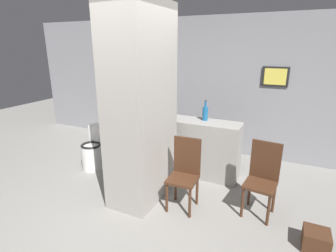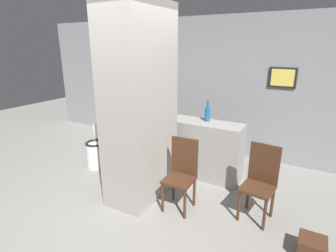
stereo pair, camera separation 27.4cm
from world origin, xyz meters
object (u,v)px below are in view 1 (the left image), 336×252
(toilet, at_px, (94,150))
(bicycle, at_px, (148,148))
(chair_near_pillar, at_px, (185,171))
(bottle_tall, at_px, (205,113))
(chair_by_doorway, at_px, (262,177))

(toilet, bearing_deg, bicycle, 32.53)
(chair_near_pillar, relative_size, bottle_tall, 2.79)
(chair_near_pillar, xyz_separation_m, bottle_tall, (-0.07, 1.02, 0.54))
(chair_near_pillar, height_order, bottle_tall, bottle_tall)
(chair_by_doorway, distance_m, bottle_tall, 1.36)
(bottle_tall, bearing_deg, chair_near_pillar, -86.24)
(chair_by_doorway, height_order, bottle_tall, bottle_tall)
(toilet, xyz_separation_m, chair_near_pillar, (1.85, -0.40, 0.18))
(toilet, bearing_deg, chair_near_pillar, -12.09)
(chair_near_pillar, distance_m, chair_by_doorway, 0.97)
(chair_by_doorway, relative_size, bicycle, 0.59)
(bottle_tall, bearing_deg, bicycle, -172.91)
(bicycle, height_order, bottle_tall, bottle_tall)
(toilet, bearing_deg, bottle_tall, 19.32)
(bicycle, xyz_separation_m, bottle_tall, (1.00, 0.12, 0.73))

